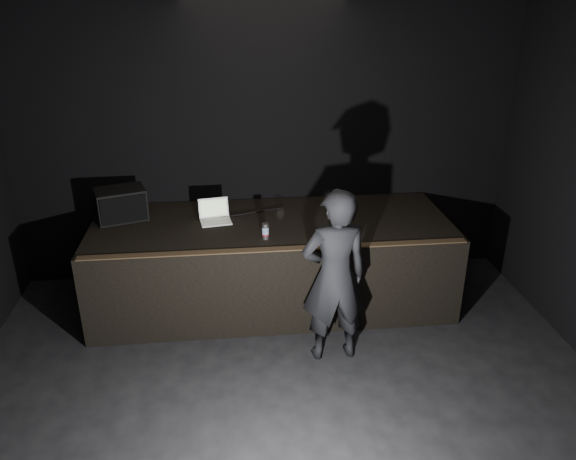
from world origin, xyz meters
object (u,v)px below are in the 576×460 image
at_px(stage_monitor, 121,204).
at_px(person, 335,277).
at_px(stage_riser, 272,262).
at_px(laptop, 215,215).
at_px(beer_can, 265,231).

relative_size(stage_monitor, person, 0.35).
relative_size(stage_riser, person, 2.25).
bearing_deg(stage_monitor, stage_riser, -27.14).
xyz_separation_m(stage_monitor, laptop, (1.04, -0.16, -0.12)).
xyz_separation_m(beer_can, person, (0.61, -0.70, -0.20)).
distance_m(stage_riser, laptop, 0.85).
distance_m(stage_monitor, beer_can, 1.72).
bearing_deg(stage_monitor, person, -50.65).
distance_m(stage_monitor, laptop, 1.06).
distance_m(laptop, person, 1.70).
xyz_separation_m(stage_riser, person, (0.51, -1.13, 0.39)).
bearing_deg(stage_riser, laptop, 169.30).
height_order(stage_riser, stage_monitor, stage_monitor).
xyz_separation_m(laptop, person, (1.14, -1.25, -0.17)).
height_order(stage_riser, beer_can, beer_can).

